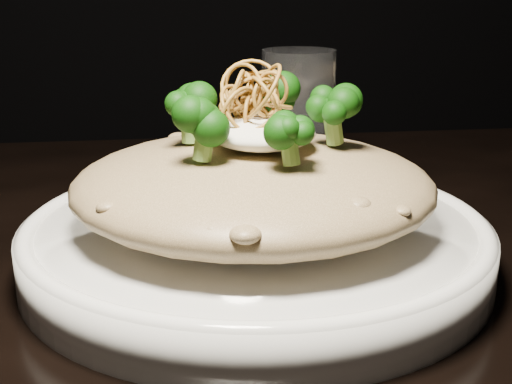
# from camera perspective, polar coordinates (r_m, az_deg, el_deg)

# --- Properties ---
(table) EXTENTS (1.10, 0.80, 0.75)m
(table) POSITION_cam_1_polar(r_m,az_deg,el_deg) (0.57, 7.93, -12.79)
(table) COLOR black
(table) RESTS_ON ground
(plate) EXTENTS (0.32, 0.32, 0.03)m
(plate) POSITION_cam_1_polar(r_m,az_deg,el_deg) (0.50, -0.00, -4.20)
(plate) COLOR white
(plate) RESTS_ON table
(risotto) EXTENTS (0.25, 0.25, 0.05)m
(risotto) POSITION_cam_1_polar(r_m,az_deg,el_deg) (0.48, -0.24, 0.60)
(risotto) COLOR brown
(risotto) RESTS_ON plate
(broccoli) EXTENTS (0.13, 0.13, 0.05)m
(broccoli) POSITION_cam_1_polar(r_m,az_deg,el_deg) (0.47, 0.60, 6.42)
(broccoli) COLOR black
(broccoli) RESTS_ON risotto
(cheese) EXTENTS (0.07, 0.07, 0.02)m
(cheese) POSITION_cam_1_polar(r_m,az_deg,el_deg) (0.47, 0.48, 4.75)
(cheese) COLOR white
(cheese) RESTS_ON risotto
(shallots) EXTENTS (0.06, 0.06, 0.04)m
(shallots) POSITION_cam_1_polar(r_m,az_deg,el_deg) (0.47, -0.10, 8.41)
(shallots) COLOR brown
(shallots) RESTS_ON cheese
(drinking_glass) EXTENTS (0.09, 0.09, 0.13)m
(drinking_glass) POSITION_cam_1_polar(r_m,az_deg,el_deg) (0.71, 3.38, 6.17)
(drinking_glass) COLOR white
(drinking_glass) RESTS_ON table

